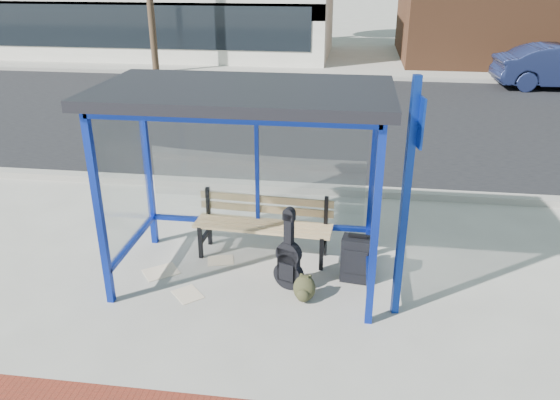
# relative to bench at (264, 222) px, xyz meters

# --- Properties ---
(ground) EXTENTS (120.00, 120.00, 0.00)m
(ground) POSITION_rel_bench_xyz_m (-0.10, -0.61, -0.49)
(ground) COLOR #B2ADA0
(ground) RESTS_ON ground
(curb_near) EXTENTS (60.00, 0.25, 0.12)m
(curb_near) POSITION_rel_bench_xyz_m (-0.10, 2.29, -0.43)
(curb_near) COLOR gray
(curb_near) RESTS_ON ground
(street_asphalt) EXTENTS (60.00, 10.00, 0.00)m
(street_asphalt) POSITION_rel_bench_xyz_m (-0.10, 7.39, -0.49)
(street_asphalt) COLOR black
(street_asphalt) RESTS_ON ground
(curb_far) EXTENTS (60.00, 0.25, 0.12)m
(curb_far) POSITION_rel_bench_xyz_m (-0.10, 12.49, -0.43)
(curb_far) COLOR gray
(curb_far) RESTS_ON ground
(far_sidewalk) EXTENTS (60.00, 4.00, 0.01)m
(far_sidewalk) POSITION_rel_bench_xyz_m (-0.10, 14.39, -0.49)
(far_sidewalk) COLOR #B2ADA0
(far_sidewalk) RESTS_ON ground
(bus_shelter) EXTENTS (3.30, 1.80, 2.42)m
(bus_shelter) POSITION_rel_bench_xyz_m (-0.10, -0.54, 1.58)
(bus_shelter) COLOR #0D2599
(bus_shelter) RESTS_ON ground
(storefront_white) EXTENTS (18.00, 6.04, 4.00)m
(storefront_white) POSITION_rel_bench_xyz_m (-9.10, 17.37, 1.51)
(storefront_white) COLOR silver
(storefront_white) RESTS_ON ground
(bench) EXTENTS (1.86, 0.55, 0.87)m
(bench) POSITION_rel_bench_xyz_m (0.00, 0.00, 0.00)
(bench) COLOR black
(bench) RESTS_ON ground
(guitar_bag) EXTENTS (0.38, 0.23, 1.01)m
(guitar_bag) POSITION_rel_bench_xyz_m (0.43, -0.79, -0.12)
(guitar_bag) COLOR black
(guitar_bag) RESTS_ON ground
(suitcase) EXTENTS (0.40, 0.29, 0.64)m
(suitcase) POSITION_rel_bench_xyz_m (1.25, -0.50, -0.19)
(suitcase) COLOR black
(suitcase) RESTS_ON ground
(backpack) EXTENTS (0.28, 0.26, 0.32)m
(backpack) POSITION_rel_bench_xyz_m (0.65, -1.04, -0.34)
(backpack) COLOR #2E2E19
(backpack) RESTS_ON ground
(sign_post) EXTENTS (0.14, 0.33, 2.70)m
(sign_post) POSITION_rel_bench_xyz_m (1.71, -1.12, 1.03)
(sign_post) COLOR navy
(sign_post) RESTS_ON ground
(newspaper_a) EXTENTS (0.53, 0.52, 0.01)m
(newspaper_a) POSITION_rel_bench_xyz_m (-1.24, -0.66, -0.49)
(newspaper_a) COLOR white
(newspaper_a) RESTS_ON ground
(newspaper_b) EXTENTS (0.45, 0.45, 0.01)m
(newspaper_b) POSITION_rel_bench_xyz_m (-0.75, -1.11, -0.49)
(newspaper_b) COLOR white
(newspaper_b) RESTS_ON ground
(newspaper_c) EXTENTS (0.40, 0.35, 0.01)m
(newspaper_c) POSITION_rel_bench_xyz_m (-0.55, -0.26, -0.49)
(newspaper_c) COLOR white
(newspaper_c) RESTS_ON ground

